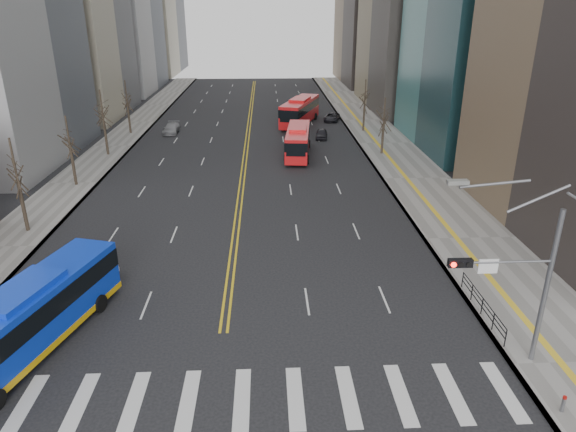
# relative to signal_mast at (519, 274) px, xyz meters

# --- Properties ---
(ground) EXTENTS (220.00, 220.00, 0.00)m
(ground) POSITION_rel_signal_mast_xyz_m (-13.77, -2.00, -4.86)
(ground) COLOR black
(sidewalk_right) EXTENTS (7.00, 130.00, 0.15)m
(sidewalk_right) POSITION_rel_signal_mast_xyz_m (3.73, 43.00, -4.78)
(sidewalk_right) COLOR gray
(sidewalk_right) RESTS_ON ground
(sidewalk_left) EXTENTS (5.00, 130.00, 0.15)m
(sidewalk_left) POSITION_rel_signal_mast_xyz_m (-30.27, 43.00, -4.78)
(sidewalk_left) COLOR gray
(sidewalk_left) RESTS_ON ground
(crosswalk) EXTENTS (26.70, 4.00, 0.01)m
(crosswalk) POSITION_rel_signal_mast_xyz_m (-13.77, -2.00, -4.85)
(crosswalk) COLOR silver
(crosswalk) RESTS_ON ground
(centerline) EXTENTS (0.55, 100.00, 0.01)m
(centerline) POSITION_rel_signal_mast_xyz_m (-13.77, 53.00, -4.85)
(centerline) COLOR gold
(centerline) RESTS_ON ground
(signal_mast) EXTENTS (5.37, 0.37, 9.39)m
(signal_mast) POSITION_rel_signal_mast_xyz_m (0.00, 0.00, 0.00)
(signal_mast) COLOR gray
(signal_mast) RESTS_ON ground
(pedestrian_railing) EXTENTS (0.06, 6.06, 1.02)m
(pedestrian_railing) POSITION_rel_signal_mast_xyz_m (0.53, 4.00, -4.03)
(pedestrian_railing) COLOR black
(pedestrian_railing) RESTS_ON sidewalk_right
(street_trees) EXTENTS (35.20, 47.20, 7.60)m
(street_trees) POSITION_rel_signal_mast_xyz_m (-20.94, 32.55, 0.02)
(street_trees) COLOR #2C211B
(street_trees) RESTS_ON ground
(blue_bus) EXTENTS (5.99, 12.71, 3.62)m
(blue_bus) POSITION_rel_signal_mast_xyz_m (-23.23, 2.00, -2.96)
(blue_bus) COLOR #0E36D5
(blue_bus) RESTS_ON ground
(red_bus_near) EXTENTS (3.59, 10.90, 3.41)m
(red_bus_near) POSITION_rel_signal_mast_xyz_m (-7.61, 38.05, -2.96)
(red_bus_near) COLOR red
(red_bus_near) RESTS_ON ground
(red_bus_far) EXTENTS (6.66, 12.46, 3.85)m
(red_bus_far) POSITION_rel_signal_mast_xyz_m (-6.26, 55.14, -2.72)
(red_bus_far) COLOR red
(red_bus_far) RESTS_ON ground
(car_white) EXTENTS (2.13, 4.37, 1.38)m
(car_white) POSITION_rel_signal_mast_xyz_m (-21.96, 7.78, -4.17)
(car_white) COLOR white
(car_white) RESTS_ON ground
(car_dark_mid) EXTENTS (1.94, 3.78, 1.23)m
(car_dark_mid) POSITION_rel_signal_mast_xyz_m (-3.98, 46.27, -4.24)
(car_dark_mid) COLOR black
(car_dark_mid) RESTS_ON ground
(car_silver) EXTENTS (1.92, 4.64, 1.34)m
(car_silver) POSITION_rel_signal_mast_xyz_m (-24.23, 50.17, -4.19)
(car_silver) COLOR gray
(car_silver) RESTS_ON ground
(car_dark_far) EXTENTS (3.06, 4.65, 1.19)m
(car_dark_far) POSITION_rel_signal_mast_xyz_m (-1.27, 57.27, -4.26)
(car_dark_far) COLOR black
(car_dark_far) RESTS_ON ground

